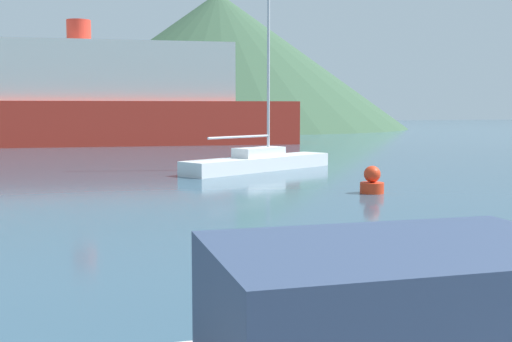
{
  "coord_description": "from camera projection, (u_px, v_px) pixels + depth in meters",
  "views": [
    {
      "loc": [
        -4.98,
        -0.49,
        2.7
      ],
      "look_at": [
        -0.68,
        14.0,
        1.2
      ],
      "focal_mm": 45.0,
      "sensor_mm": 36.0,
      "label": 1
    }
  ],
  "objects": [
    {
      "name": "sailboat_inner",
      "position": [
        259.0,
        160.0,
        27.54
      ],
      "size": [
        7.51,
        5.14,
        10.26
      ],
      "rotation": [
        0.0,
        0.0,
        0.52
      ],
      "color": "white",
      "rests_on": "ground_plane"
    },
    {
      "name": "buoy_marker",
      "position": [
        372.0,
        182.0,
        20.23
      ],
      "size": [
        0.76,
        0.76,
        0.87
      ],
      "color": "red",
      "rests_on": "ground_plane"
    },
    {
      "name": "hill_central",
      "position": [
        218.0,
        61.0,
        84.93
      ],
      "size": [
        49.54,
        49.54,
        17.72
      ],
      "color": "#38563D",
      "rests_on": "ground_plane"
    },
    {
      "name": "ferry_distant",
      "position": [
        81.0,
        100.0,
        46.51
      ],
      "size": [
        31.57,
        9.04,
        8.94
      ],
      "rotation": [
        0.0,
        0.0,
        -0.07
      ],
      "color": "red",
      "rests_on": "ground_plane"
    }
  ]
}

